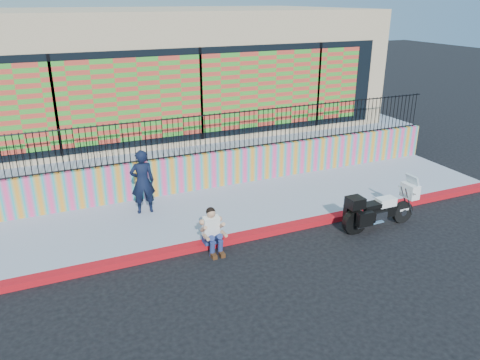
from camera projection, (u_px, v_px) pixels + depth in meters
ground at (258, 236)px, 11.79m from camera, size 90.00×90.00×0.00m
red_curb at (258, 233)px, 11.77m from camera, size 16.00×0.30×0.15m
sidewalk at (233, 208)px, 13.18m from camera, size 16.00×3.00×0.15m
mural_wall at (213, 170)px, 14.31m from camera, size 16.00×0.20×1.10m
metal_fence at (212, 133)px, 13.90m from camera, size 15.80×0.04×1.20m
elevated_platform at (168, 131)px, 18.69m from camera, size 16.00×10.00×1.25m
storefront_building at (166, 65)px, 17.55m from camera, size 14.00×8.06×4.00m
police_motorcycle at (379, 208)px, 12.03m from camera, size 2.13×0.71×1.33m
police_officer at (143, 182)px, 12.46m from camera, size 0.67×0.46×1.77m
seated_man at (213, 235)px, 10.92m from camera, size 0.54×0.71×1.06m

